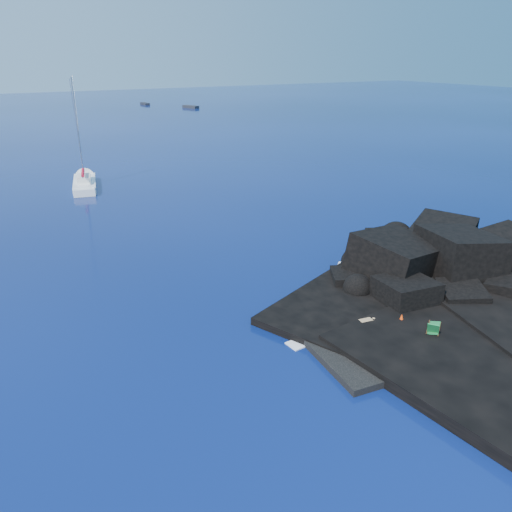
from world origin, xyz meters
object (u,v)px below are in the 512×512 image
Objects in this scene: sailboat at (85,187)px; marker_cone at (401,319)px; deck_chair at (434,324)px; distant_boat_b at (191,108)px; sunbather at (366,321)px; distant_boat_a at (145,105)px.

marker_cone is at bearing -66.24° from sailboat.
deck_chair is 0.30× the size of distant_boat_b.
deck_chair is 3.48m from sunbather.
marker_cone is 0.13× the size of distant_boat_a.
deck_chair reaches higher than distant_boat_b.
distant_boat_b is at bearing 71.91° from sailboat.
distant_boat_a is (28.03, 130.86, -0.64)m from marker_cone.
sunbather is 120.77m from distant_boat_b.
distant_boat_b is (37.73, 114.72, -0.54)m from sunbather.
sunbather is 0.39× the size of distant_boat_b.
marker_cone is at bearing -127.47° from distant_boat_b.
sailboat is 2.69× the size of distant_boat_a.
distant_boat_a is at bearing 85.33° from sunbather.
sailboat is at bearing 101.46° from marker_cone.
marker_cone is (-0.72, 1.56, -0.25)m from deck_chair.
sunbather is (-2.45, 2.45, -0.35)m from deck_chair.
deck_chair reaches higher than marker_cone.
deck_chair is 2.68× the size of marker_cone.
distant_boat_a is 17.22m from distant_boat_b.
deck_chair is at bearing -104.70° from distant_boat_a.
sunbather is at bearing -105.94° from distant_boat_a.
deck_chair is 135.21m from distant_boat_a.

